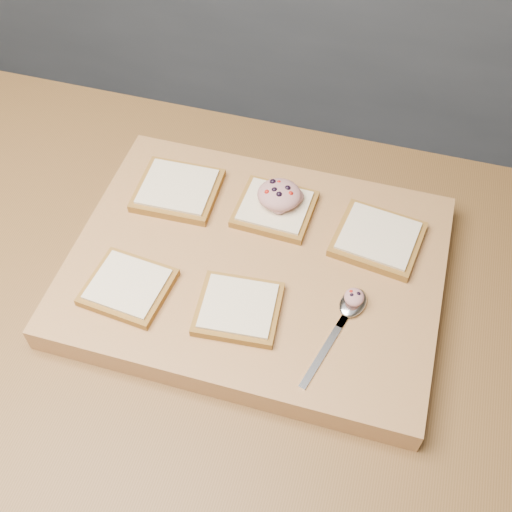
{
  "coord_description": "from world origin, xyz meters",
  "views": [
    {
      "loc": [
        0.28,
        -0.47,
        1.67
      ],
      "look_at": [
        0.12,
        0.06,
        0.95
      ],
      "focal_mm": 45.0,
      "sensor_mm": 36.0,
      "label": 1
    }
  ],
  "objects_px": {
    "spoon": "(349,310)",
    "tuna_salad_dollop": "(279,194)",
    "cutting_board": "(256,269)",
    "bread_far_center": "(275,208)"
  },
  "relations": [
    {
      "from": "spoon",
      "to": "tuna_salad_dollop",
      "type": "bearing_deg",
      "value": 131.86
    },
    {
      "from": "cutting_board",
      "to": "bread_far_center",
      "type": "xyz_separation_m",
      "value": [
        0.0,
        0.1,
        0.03
      ]
    },
    {
      "from": "bread_far_center",
      "to": "tuna_salad_dollop",
      "type": "height_order",
      "value": "tuna_salad_dollop"
    },
    {
      "from": "cutting_board",
      "to": "spoon",
      "type": "relative_size",
      "value": 3.09
    },
    {
      "from": "tuna_salad_dollop",
      "to": "bread_far_center",
      "type": "bearing_deg",
      "value": -117.14
    },
    {
      "from": "bread_far_center",
      "to": "spoon",
      "type": "bearing_deg",
      "value": -45.75
    },
    {
      "from": "tuna_salad_dollop",
      "to": "cutting_board",
      "type": "bearing_deg",
      "value": -93.22
    },
    {
      "from": "spoon",
      "to": "bread_far_center",
      "type": "bearing_deg",
      "value": 134.25
    },
    {
      "from": "bread_far_center",
      "to": "tuna_salad_dollop",
      "type": "distance_m",
      "value": 0.03
    },
    {
      "from": "bread_far_center",
      "to": "spoon",
      "type": "xyz_separation_m",
      "value": [
        0.14,
        -0.15,
        -0.0
      ]
    }
  ]
}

